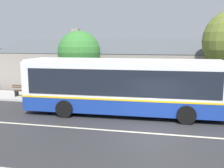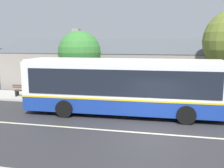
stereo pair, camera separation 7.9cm
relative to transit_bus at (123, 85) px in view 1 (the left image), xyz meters
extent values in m
plane|color=#2D2D30|center=(2.05, -2.90, -1.75)|extent=(300.00, 300.00, 0.00)
cube|color=#ADAAA3|center=(2.05, 3.10, -1.68)|extent=(60.00, 3.00, 0.15)
cube|color=beige|center=(2.05, -2.90, -1.75)|extent=(60.00, 0.16, 0.01)
cube|color=gray|center=(0.23, 9.50, -0.13)|extent=(24.84, 8.10, 3.26)
cube|color=#4C5156|center=(0.23, 7.47, 2.13)|extent=(25.44, 4.10, 1.41)
cube|color=#4C5156|center=(0.23, 11.52, 2.13)|extent=(25.44, 4.10, 1.41)
cube|color=gray|center=(-6.60, 10.31, 3.26)|extent=(0.70, 0.70, 1.20)
cube|color=black|center=(-8.47, 5.42, 0.04)|extent=(1.10, 0.06, 1.30)
cube|color=black|center=(-2.67, 5.42, 0.04)|extent=(1.10, 0.06, 1.30)
cube|color=black|center=(3.12, 5.42, 0.04)|extent=(1.10, 0.06, 1.30)
cube|color=#4C3323|center=(3.95, 5.42, -0.70)|extent=(1.00, 0.06, 2.10)
cube|color=navy|center=(-0.02, 0.00, -1.06)|extent=(11.54, 2.79, 0.83)
cube|color=gold|center=(-0.02, 0.00, -0.60)|extent=(11.56, 2.81, 0.10)
cube|color=white|center=(-0.02, 0.00, 0.42)|extent=(11.54, 2.79, 1.95)
cube|color=white|center=(-0.02, 0.00, 1.46)|extent=(11.31, 2.66, 0.12)
cube|color=black|center=(-0.05, 1.26, 0.32)|extent=(10.56, 0.30, 1.45)
cube|color=black|center=(0.01, -1.27, 0.32)|extent=(10.56, 0.30, 1.45)
cube|color=#192D99|center=(-1.49, 1.23, -1.06)|extent=(3.21, 0.11, 0.58)
cube|color=black|center=(4.43, 1.38, -0.22)|extent=(0.90, 0.05, 2.53)
cylinder|color=black|center=(3.51, 1.34, -1.25)|extent=(1.01, 0.31, 1.00)
cylinder|color=black|center=(3.57, -1.16, -1.25)|extent=(1.01, 0.31, 1.00)
cylinder|color=black|center=(-3.21, 1.17, -1.25)|extent=(1.01, 0.31, 1.00)
cylinder|color=black|center=(-3.14, -1.33, -1.25)|extent=(1.01, 0.31, 1.00)
cube|color=brown|center=(-8.07, 2.78, -1.15)|extent=(1.62, 0.10, 0.04)
cube|color=brown|center=(-8.07, 2.63, -1.15)|extent=(1.62, 0.10, 0.04)
cube|color=brown|center=(-8.07, 2.49, -1.15)|extent=(1.62, 0.10, 0.04)
cube|color=brown|center=(-8.07, 2.36, -0.85)|extent=(1.62, 0.04, 0.10)
cube|color=brown|center=(-8.07, 2.36, -0.71)|extent=(1.62, 0.04, 0.10)
cube|color=black|center=(-7.42, 2.63, -1.38)|extent=(0.08, 0.43, 0.45)
cube|color=black|center=(-8.71, 2.63, -1.38)|extent=(0.08, 0.43, 0.45)
cube|color=brown|center=(-3.69, 2.98, -1.15)|extent=(1.67, 0.10, 0.04)
cube|color=brown|center=(-3.69, 2.84, -1.15)|extent=(1.67, 0.10, 0.04)
cube|color=brown|center=(-3.69, 2.69, -1.15)|extent=(1.67, 0.10, 0.04)
cube|color=brown|center=(-3.69, 2.57, -0.85)|extent=(1.67, 0.04, 0.10)
cube|color=brown|center=(-3.69, 2.57, -0.71)|extent=(1.67, 0.04, 0.10)
cube|color=black|center=(-3.02, 2.84, -1.38)|extent=(0.08, 0.43, 0.45)
cube|color=black|center=(-4.36, 2.84, -1.38)|extent=(0.08, 0.43, 0.45)
cylinder|color=#4C3828|center=(-4.24, 4.51, -0.56)|extent=(0.41, 0.41, 2.39)
sphere|color=#387A33|center=(-4.24, 4.51, 1.72)|extent=(3.36, 3.36, 3.36)
camera|label=1|loc=(2.35, -14.26, 2.49)|focal=40.00mm
camera|label=2|loc=(2.43, -14.24, 2.49)|focal=40.00mm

